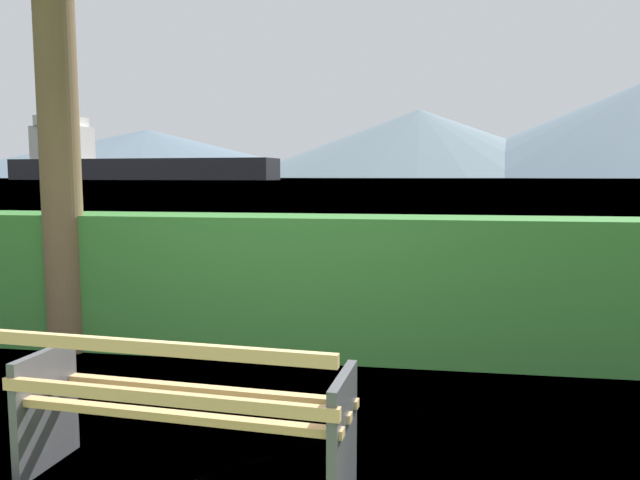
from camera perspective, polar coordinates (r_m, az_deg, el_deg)
name	(u,v)px	position (r m, az deg, el deg)	size (l,w,h in m)	color
water_surface	(417,179)	(312.64, 9.06, 5.67)	(620.00, 620.00, 0.00)	#7A99A8
park_bench	(181,410)	(3.41, -12.90, -15.25)	(1.84, 0.71, 0.87)	tan
hedge_row	(286,284)	(5.73, -3.16, -4.14)	(8.31, 0.72, 1.29)	#387A33
cargo_ship_large	(122,162)	(257.00, -18.08, 6.97)	(110.93, 25.66, 25.50)	#232328
distant_hills	(452,140)	(582.10, 12.27, 9.17)	(852.05, 409.26, 84.14)	slate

